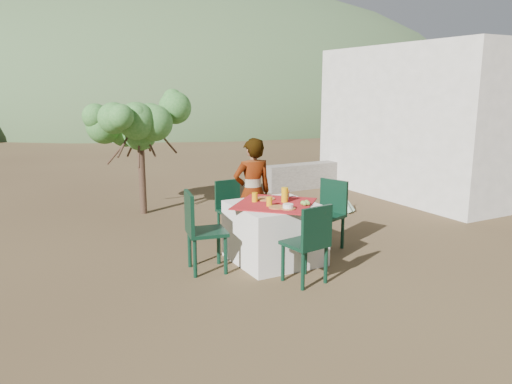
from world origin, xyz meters
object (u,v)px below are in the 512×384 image
at_px(chair_left, 200,228).
at_px(juice_pitcher, 285,195).
at_px(chair_near, 309,241).
at_px(agave, 341,201).
at_px(guesthouse, 442,121).
at_px(table, 274,232).
at_px(chair_far, 231,207).
at_px(shrub_tree, 142,129).
at_px(chair_right, 329,211).
at_px(person, 252,192).

height_order(chair_left, juice_pitcher, chair_left).
distance_m(chair_near, chair_left, 1.34).
height_order(agave, guesthouse, guesthouse).
bearing_deg(guesthouse, table, -157.98).
height_order(guesthouse, juice_pitcher, guesthouse).
relative_size(chair_far, guesthouse, 0.21).
bearing_deg(shrub_tree, guesthouse, -10.58).
bearing_deg(agave, juice_pitcher, -142.70).
xyz_separation_m(chair_far, chair_right, (1.02, -1.02, 0.05)).
height_order(shrub_tree, agave, shrub_tree).
bearing_deg(person, table, 91.59).
bearing_deg(chair_left, guesthouse, -61.11).
bearing_deg(shrub_tree, chair_left, -94.13).
relative_size(chair_right, person, 0.62).
xyz_separation_m(table, juice_pitcher, (0.15, -0.00, 0.48)).
relative_size(chair_right, shrub_tree, 0.50).
distance_m(chair_left, juice_pitcher, 1.18).
relative_size(chair_left, juice_pitcher, 5.18).
height_order(chair_far, person, person).
distance_m(chair_left, person, 1.23).
bearing_deg(table, chair_right, 7.36).
distance_m(chair_right, person, 1.09).
xyz_separation_m(chair_left, shrub_tree, (0.23, 3.19, 0.94)).
bearing_deg(person, guesthouse, -158.70).
relative_size(table, guesthouse, 0.31).
xyz_separation_m(person, shrub_tree, (-0.81, 2.57, 0.72)).
bearing_deg(guesthouse, chair_left, -161.91).
bearing_deg(chair_right, chair_near, -64.17).
bearing_deg(juice_pitcher, shrub_tree, 105.36).
bearing_deg(chair_left, agave, -53.72).
relative_size(chair_far, chair_near, 0.93).
bearing_deg(table, chair_near, -93.26).
bearing_deg(juice_pitcher, table, 179.22).
bearing_deg(chair_left, chair_far, -30.09).
relative_size(chair_left, agave, 1.75).
distance_m(chair_near, person, 1.60).
bearing_deg(shrub_tree, chair_far, -72.51).
height_order(shrub_tree, guesthouse, guesthouse).
height_order(agave, juice_pitcher, juice_pitcher).
bearing_deg(chair_near, chair_left, -53.77).
distance_m(chair_far, guesthouse, 5.58).
height_order(chair_far, agave, chair_far).
height_order(table, chair_far, chair_far).
distance_m(table, chair_far, 1.14).
distance_m(table, shrub_tree, 3.54).
bearing_deg(chair_right, chair_far, -154.24).
bearing_deg(chair_right, chair_left, -108.34).
xyz_separation_m(chair_right, guesthouse, (4.37, 2.03, 0.97)).
relative_size(chair_right, guesthouse, 0.23).
height_order(chair_right, guesthouse, guesthouse).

